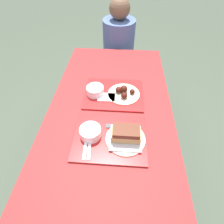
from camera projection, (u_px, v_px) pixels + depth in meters
ground_plane at (110, 166)px, 1.68m from camera, size 12.00×12.00×0.00m
picnic_table at (110, 123)px, 1.19m from camera, size 0.81×1.65×0.76m
picnic_bench_far at (117, 69)px, 2.10m from camera, size 0.77×0.28×0.46m
tray_near at (110, 137)px, 0.98m from camera, size 0.40×0.33×0.01m
tray_far at (114, 94)px, 1.23m from camera, size 0.40×0.33×0.01m
bowl_coleslaw_near at (90, 132)px, 0.96m from camera, size 0.12×0.12×0.06m
brisket_sandwich_plate at (126, 136)px, 0.94m from camera, size 0.22×0.22×0.09m
plastic_fork_near at (86, 145)px, 0.94m from camera, size 0.03×0.17×0.00m
plastic_knife_near at (90, 145)px, 0.94m from camera, size 0.03×0.17×0.00m
condiment_packet at (109, 126)px, 1.02m from camera, size 0.04×0.03×0.01m
bowl_coleslaw_far at (95, 90)px, 1.20m from camera, size 0.12×0.12×0.06m
wings_plate_far at (124, 93)px, 1.21m from camera, size 0.22×0.22×0.06m
napkin_far at (106, 97)px, 1.19m from camera, size 0.12×0.08×0.01m
person_seated_across at (119, 40)px, 1.83m from camera, size 0.33×0.33×0.68m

